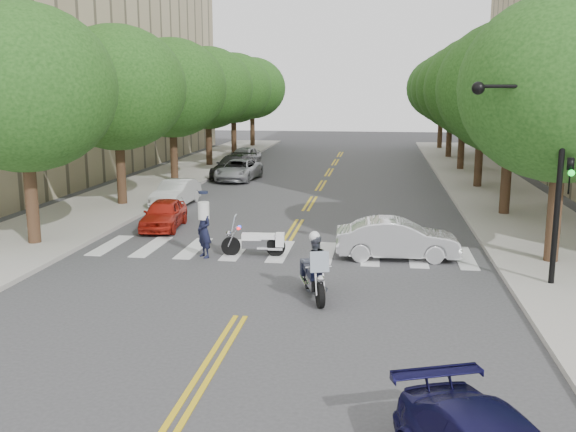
% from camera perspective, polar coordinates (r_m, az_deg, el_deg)
% --- Properties ---
extents(ground, '(140.00, 140.00, 0.00)m').
position_cam_1_polar(ground, '(16.10, -4.23, -8.89)').
color(ground, '#38383A').
rests_on(ground, ground).
extents(sidewalk_left, '(5.00, 60.00, 0.15)m').
position_cam_1_polar(sidewalk_left, '(39.30, -10.99, 3.08)').
color(sidewalk_left, '#9E9991').
rests_on(sidewalk_left, ground).
extents(sidewalk_right, '(5.00, 60.00, 0.15)m').
position_cam_1_polar(sidewalk_right, '(37.68, 17.51, 2.41)').
color(sidewalk_right, '#9E9991').
rests_on(sidewalk_right, ground).
extents(tree_l_0, '(6.40, 6.40, 8.45)m').
position_cam_1_polar(tree_l_0, '(24.02, -22.51, 10.47)').
color(tree_l_0, '#382316').
rests_on(tree_l_0, ground).
extents(tree_l_1, '(6.40, 6.40, 8.45)m').
position_cam_1_polar(tree_l_1, '(31.19, -14.98, 10.93)').
color(tree_l_1, '#382316').
rests_on(tree_l_1, ground).
extents(tree_l_2, '(6.40, 6.40, 8.45)m').
position_cam_1_polar(tree_l_2, '(38.69, -10.30, 11.12)').
color(tree_l_2, '#382316').
rests_on(tree_l_2, ground).
extents(tree_l_3, '(6.40, 6.40, 8.45)m').
position_cam_1_polar(tree_l_3, '(46.36, -7.15, 11.21)').
color(tree_l_3, '#382316').
rests_on(tree_l_3, ground).
extents(tree_l_4, '(6.40, 6.40, 8.45)m').
position_cam_1_polar(tree_l_4, '(54.12, -4.90, 11.26)').
color(tree_l_4, '#382316').
rests_on(tree_l_4, ground).
extents(tree_l_5, '(6.40, 6.40, 8.45)m').
position_cam_1_polar(tree_l_5, '(61.95, -3.22, 11.28)').
color(tree_l_5, '#382316').
rests_on(tree_l_5, ground).
extents(tree_r_0, '(6.40, 6.40, 8.45)m').
position_cam_1_polar(tree_r_0, '(21.48, 23.38, 10.40)').
color(tree_r_0, '#382316').
rests_on(tree_r_0, ground).
extents(tree_r_1, '(6.40, 6.40, 8.45)m').
position_cam_1_polar(tree_r_1, '(29.28, 19.30, 10.68)').
color(tree_r_1, '#382316').
rests_on(tree_r_1, ground).
extents(tree_r_2, '(6.40, 6.40, 8.45)m').
position_cam_1_polar(tree_r_2, '(37.17, 16.94, 10.82)').
color(tree_r_2, '#382316').
rests_on(tree_r_2, ground).
extents(tree_r_3, '(6.40, 6.40, 8.45)m').
position_cam_1_polar(tree_r_3, '(45.09, 15.40, 10.90)').
color(tree_r_3, '#382316').
rests_on(tree_r_3, ground).
extents(tree_r_4, '(6.40, 6.40, 8.45)m').
position_cam_1_polar(tree_r_4, '(53.04, 14.33, 10.95)').
color(tree_r_4, '#382316').
rests_on(tree_r_4, ground).
extents(tree_r_5, '(6.40, 6.40, 8.45)m').
position_cam_1_polar(tree_r_5, '(61.01, 13.53, 10.99)').
color(tree_r_5, '#382316').
rests_on(tree_r_5, ground).
extents(traffic_signal_pole, '(2.82, 0.42, 6.00)m').
position_cam_1_polar(traffic_signal_pole, '(18.87, 21.73, 4.94)').
color(traffic_signal_pole, black).
rests_on(traffic_signal_pole, ground).
extents(motorcycle_police, '(0.96, 2.20, 1.83)m').
position_cam_1_polar(motorcycle_police, '(17.29, 2.31, -4.61)').
color(motorcycle_police, black).
rests_on(motorcycle_police, ground).
extents(motorcycle_parked, '(2.17, 0.60, 1.40)m').
position_cam_1_polar(motorcycle_parked, '(21.55, -2.59, -2.31)').
color(motorcycle_parked, black).
rests_on(motorcycle_parked, ground).
extents(officer_standing, '(0.77, 0.77, 1.80)m').
position_cam_1_polar(officer_standing, '(21.45, -7.46, -1.32)').
color(officer_standing, black).
rests_on(officer_standing, ground).
extents(convertible, '(4.10, 1.63, 1.33)m').
position_cam_1_polar(convertible, '(21.47, 9.69, -2.02)').
color(convertible, silver).
rests_on(convertible, ground).
extents(parked_car_a, '(1.72, 3.61, 1.19)m').
position_cam_1_polar(parked_car_a, '(26.17, -10.98, 0.17)').
color(parked_car_a, '#B11F12').
rests_on(parked_car_a, ground).
extents(parked_car_b, '(1.50, 3.86, 1.25)m').
position_cam_1_polar(parked_car_b, '(31.18, -9.93, 2.04)').
color(parked_car_b, silver).
rests_on(parked_car_b, ground).
extents(parked_car_c, '(2.45, 4.69, 1.26)m').
position_cam_1_polar(parked_car_c, '(39.44, -4.40, 4.10)').
color(parked_car_c, '#96989D').
rests_on(parked_car_c, ground).
extents(parked_car_d, '(2.37, 5.03, 1.42)m').
position_cam_1_polar(parked_car_d, '(40.57, -4.82, 4.40)').
color(parked_car_d, black).
rests_on(parked_car_d, ground).
extents(parked_car_e, '(2.08, 4.38, 1.44)m').
position_cam_1_polar(parked_car_e, '(46.24, -3.93, 5.27)').
color(parked_car_e, '#AAA9AF').
rests_on(parked_car_e, ground).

